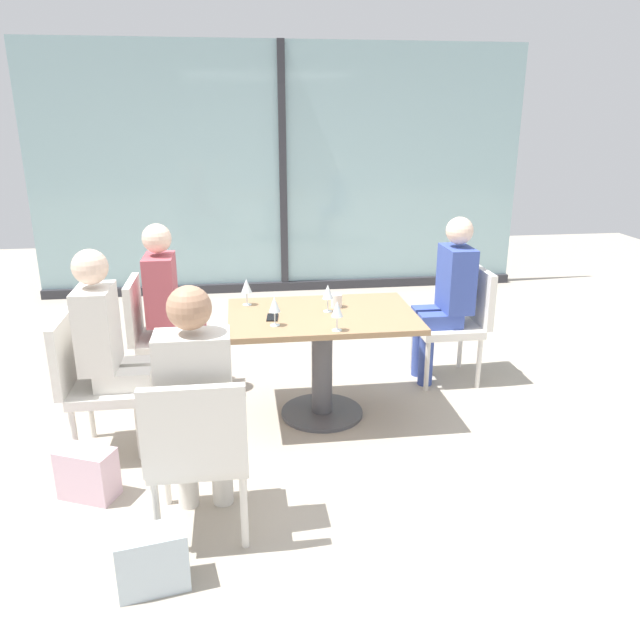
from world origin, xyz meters
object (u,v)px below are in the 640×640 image
wine_glass_0 (337,310)px  coffee_cup (336,301)px  wine_glass_2 (246,286)px  person_far_right (447,292)px  chair_side_end (95,377)px  person_far_left (171,303)px  chair_far_left (157,330)px  handbag_0 (88,474)px  wine_glass_3 (328,292)px  person_front_left (196,397)px  handbag_1 (152,560)px  dining_table_main (322,341)px  cell_phone_on_table (272,317)px  person_side_end (110,344)px  chair_far_right (460,317)px  chair_front_left (198,447)px  wine_glass_1 (274,305)px

wine_glass_0 → coffee_cup: size_ratio=2.06×
wine_glass_2 → person_far_right: bearing=8.6°
chair_side_end → person_far_left: person_far_left is taller
chair_far_left → wine_glass_2: size_ratio=4.70×
wine_glass_2 → handbag_0: (-0.90, -1.04, -0.72)m
person_far_right → wine_glass_3: 1.08m
person_front_left → wine_glass_0: (0.79, 0.75, 0.16)m
handbag_1 → dining_table_main: bearing=47.6°
cell_phone_on_table → handbag_1: 1.70m
person_side_end → person_front_left: (0.54, -0.78, 0.00)m
chair_side_end → person_far_left: 0.90m
chair_far_right → person_side_end: 2.54m
chair_side_end → wine_glass_3: wine_glass_3 is taller
person_front_left → chair_front_left: bearing=-90.0°
person_far_left → handbag_0: (-0.36, -1.26, -0.56)m
dining_table_main → person_far_right: bearing=25.2°
dining_table_main → chair_far_left: bearing=157.0°
chair_far_right → coffee_cup: 1.10m
person_front_left → handbag_1: (-0.20, -0.43, -0.56)m
chair_far_right → wine_glass_3: (-1.08, -0.45, 0.37)m
wine_glass_1 → chair_front_left: bearing=-113.1°
chair_far_left → handbag_0: (-0.25, -1.26, -0.36)m
wine_glass_1 → wine_glass_3: same height
person_front_left → chair_side_end: bearing=129.5°
coffee_cup → person_side_end: bearing=-162.7°
person_far_left → wine_glass_0: 1.35m
dining_table_main → handbag_0: (-1.38, -0.79, -0.39)m
chair_front_left → person_front_left: bearing=90.0°
cell_phone_on_table → handbag_0: 1.41m
person_front_left → wine_glass_1: (0.43, 0.89, 0.16)m
chair_far_left → person_far_left: person_far_left is taller
chair_front_left → coffee_cup: 1.61m
chair_far_left → person_side_end: bearing=-101.6°
chair_side_end → person_side_end: size_ratio=0.69×
person_front_left → person_far_right: (1.76, 1.58, 0.00)m
chair_side_end → wine_glass_1: bearing=5.9°
handbag_1 → coffee_cup: bearing=46.6°
wine_glass_3 → handbag_1: (-0.99, -1.55, -0.72)m
chair_front_left → handbag_1: 0.52m
chair_far_left → chair_side_end: bearing=-109.0°
handbag_1 → chair_side_end: bearing=99.7°
person_far_right → chair_far_left: bearing=180.0°
chair_far_right → chair_far_left: 2.24m
wine_glass_1 → coffee_cup: (0.43, 0.32, -0.09)m
coffee_cup → person_far_left: bearing=162.4°
chair_front_left → person_far_left: person_far_left is taller
chair_front_left → person_side_end: bearing=121.0°
chair_front_left → wine_glass_3: bearing=57.4°
wine_glass_3 → handbag_0: size_ratio=0.62×
dining_table_main → chair_front_left: (-0.75, -1.21, -0.04)m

